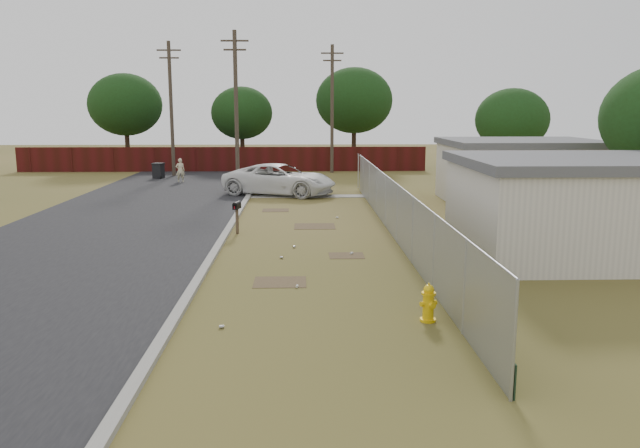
{
  "coord_description": "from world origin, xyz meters",
  "views": [
    {
      "loc": [
        -0.21,
        -21.13,
        4.58
      ],
      "look_at": [
        0.35,
        -2.4,
        1.1
      ],
      "focal_mm": 35.0,
      "sensor_mm": 36.0,
      "label": 1
    }
  ],
  "objects_px": {
    "mailbox": "(237,208)",
    "trash_bin": "(158,171)",
    "pickup_truck": "(280,179)",
    "fire_hydrant": "(428,303)",
    "pedestrian": "(180,170)"
  },
  "relations": [
    {
      "from": "pickup_truck",
      "to": "trash_bin",
      "type": "relative_size",
      "value": 5.82
    },
    {
      "from": "pickup_truck",
      "to": "trash_bin",
      "type": "height_order",
      "value": "pickup_truck"
    },
    {
      "from": "trash_bin",
      "to": "fire_hydrant",
      "type": "bearing_deg",
      "value": -66.85
    },
    {
      "from": "pickup_truck",
      "to": "trash_bin",
      "type": "xyz_separation_m",
      "value": [
        -8.32,
        8.19,
        -0.3
      ]
    },
    {
      "from": "fire_hydrant",
      "to": "pickup_truck",
      "type": "relative_size",
      "value": 0.14
    },
    {
      "from": "pedestrian",
      "to": "trash_bin",
      "type": "xyz_separation_m",
      "value": [
        -1.88,
        2.27,
        -0.23
      ]
    },
    {
      "from": "pickup_truck",
      "to": "trash_bin",
      "type": "bearing_deg",
      "value": 65.61
    },
    {
      "from": "trash_bin",
      "to": "pedestrian",
      "type": "bearing_deg",
      "value": -50.43
    },
    {
      "from": "pedestrian",
      "to": "trash_bin",
      "type": "height_order",
      "value": "pedestrian"
    },
    {
      "from": "fire_hydrant",
      "to": "pedestrian",
      "type": "distance_m",
      "value": 28.31
    },
    {
      "from": "mailbox",
      "to": "pickup_truck",
      "type": "bearing_deg",
      "value": 83.4
    },
    {
      "from": "pedestrian",
      "to": "trash_bin",
      "type": "relative_size",
      "value": 1.47
    },
    {
      "from": "mailbox",
      "to": "pedestrian",
      "type": "xyz_separation_m",
      "value": [
        -5.22,
        16.52,
        -0.2
      ]
    },
    {
      "from": "mailbox",
      "to": "trash_bin",
      "type": "bearing_deg",
      "value": 110.69
    },
    {
      "from": "fire_hydrant",
      "to": "pickup_truck",
      "type": "distance_m",
      "value": 20.81
    }
  ]
}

